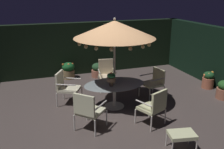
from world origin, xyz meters
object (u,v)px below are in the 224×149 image
Objects in this scene: patio_dining_table at (114,88)px; patio_umbrella at (115,29)px; patio_chair_northeast at (154,81)px; potted_plant_right_near at (208,80)px; potted_plant_front_corner at (68,70)px; patio_chair_east at (106,73)px; potted_plant_left_far at (98,70)px; ottoman_footrest at (182,135)px; potted_plant_back_left at (224,90)px; patio_chair_north at (154,105)px; centerpiece_planter at (111,78)px; patio_chair_southeast at (66,86)px; patio_chair_south at (88,109)px.

patio_dining_table is 1.68m from patio_umbrella.
potted_plant_right_near is (2.17, 0.08, -0.24)m from patio_chair_northeast.
potted_plant_front_corner is (-4.44, 2.64, 0.03)m from potted_plant_right_near.
patio_chair_east is 1.84× the size of potted_plant_left_far.
patio_chair_east is at bearing -54.97° from potted_plant_front_corner.
patio_chair_northeast reaches higher than ottoman_footrest.
ottoman_footrest is at bearing -146.61° from potted_plant_back_left.
patio_chair_northeast is (1.43, 0.24, -0.05)m from patio_dining_table.
patio_chair_north is 1.74× the size of potted_plant_left_far.
potted_plant_right_near is at bearing 7.01° from centerpiece_planter.
patio_chair_northeast is 1.52× the size of potted_plant_right_near.
centerpiece_planter is at bearing 172.96° from potted_plant_back_left.
potted_plant_left_far is at bearing 52.87° from patio_chair_southeast.
ottoman_footrest is (1.93, -3.14, -0.22)m from patio_chair_southeast.
centerpiece_planter reaches higher than patio_chair_southeast.
patio_chair_north is 0.98× the size of patio_chair_southeast.
patio_umbrella is at bearing -99.05° from patio_chair_east.
patio_chair_northeast is at bearing 9.69° from patio_umbrella.
potted_plant_left_far is (-0.27, 4.12, -0.28)m from patio_chair_north.
patio_dining_table is 1.46m from patio_chair_south.
potted_plant_front_corner is 1.14× the size of potted_plant_left_far.
patio_chair_southeast reaches higher than potted_plant_right_near.
centerpiece_planter is at bearing -166.44° from patio_chair_northeast.
patio_chair_northeast is 1.54× the size of potted_plant_back_left.
potted_plant_front_corner is at bearing 105.15° from ottoman_footrest.
patio_chair_northeast reaches higher than potted_plant_right_near.
patio_chair_southeast is at bearing 144.71° from centerpiece_planter.
potted_plant_back_left is (3.48, -0.58, -0.30)m from patio_dining_table.
patio_umbrella is 4.14× the size of ottoman_footrest.
potted_plant_right_near is at bearing 82.04° from potted_plant_back_left.
potted_plant_front_corner is at bearing 170.49° from potted_plant_left_far.
potted_plant_left_far is at bearing -9.51° from potted_plant_front_corner.
potted_plant_front_corner reaches higher than potted_plant_back_left.
patio_chair_east is 1.03× the size of patio_chair_southeast.
potted_plant_front_corner is 5.58m from potted_plant_back_left.
centerpiece_planter is 1.33m from patio_chair_south.
potted_plant_left_far is 4.63m from potted_plant_back_left.
patio_umbrella is at bearing -174.84° from potted_plant_right_near.
centerpiece_planter is 1.46m from patio_chair_north.
potted_plant_right_near is (2.97, 2.78, -0.05)m from ottoman_footrest.
patio_dining_table is 0.69× the size of patio_umbrella.
potted_plant_left_far is at bearing 70.72° from patio_chair_south.
patio_umbrella is 3.64m from potted_plant_front_corner.
patio_dining_table is at bearing -174.84° from potted_plant_right_near.
potted_plant_front_corner is at bearing 129.79° from patio_chair_northeast.
centerpiece_planter is 1.46m from patio_chair_southeast.
centerpiece_planter is 3.02m from potted_plant_left_far.
patio_chair_north is 1.53× the size of potted_plant_front_corner.
centerpiece_planter is 0.65× the size of potted_plant_right_near.
patio_chair_east is 1.02× the size of patio_chair_south.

